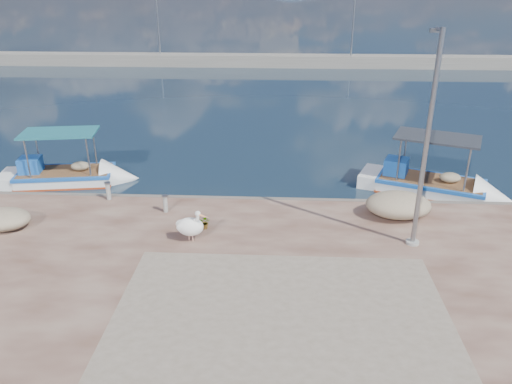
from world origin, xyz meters
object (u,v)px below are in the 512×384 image
object	(u,v)px
bollard_near	(165,203)
pelican	(191,226)
lamp_post	(425,151)
boat_right	(429,187)
boat_left	(65,178)

from	to	relation	value
bollard_near	pelican	bearing A→B (deg)	-58.33
lamp_post	bollard_near	world-z (taller)	lamp_post
boat_right	bollard_near	bearing A→B (deg)	-139.86
boat_left	boat_right	bearing A→B (deg)	-9.79
boat_right	pelican	bearing A→B (deg)	-126.75
boat_left	lamp_post	bearing A→B (deg)	-30.95
boat_right	lamp_post	size ratio (longest dim) A/B	0.94
boat_right	bollard_near	world-z (taller)	boat_right
pelican	lamp_post	distance (m)	8.00
boat_left	pelican	size ratio (longest dim) A/B	4.92
boat_right	pelican	world-z (taller)	boat_right
boat_right	pelican	distance (m)	11.25
pelican	bollard_near	size ratio (longest dim) A/B	1.82
boat_left	lamp_post	xyz separation A→B (m)	(14.49, -5.87, 3.58)
pelican	boat_left	bearing A→B (deg)	161.96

